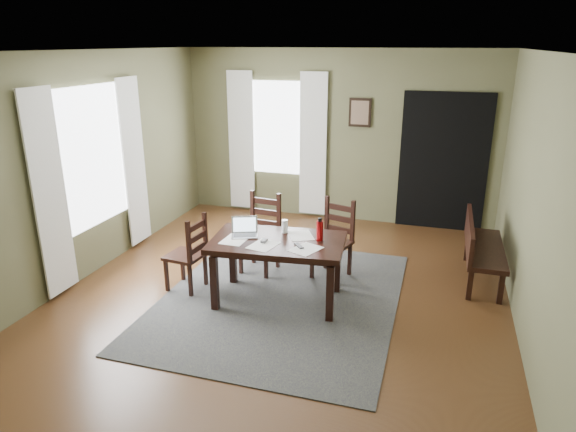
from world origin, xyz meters
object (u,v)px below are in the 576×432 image
(chair_end, at_px, (189,254))
(chair_back_right, at_px, (334,240))
(laptop, at_px, (245,231))
(chair_back_left, at_px, (261,234))
(water_bottle, at_px, (320,230))
(dining_table, at_px, (278,248))
(bench, at_px, (479,245))

(chair_end, bearing_deg, chair_back_right, 125.59)
(chair_back_right, relative_size, laptop, 2.74)
(chair_back_left, distance_m, water_bottle, 1.15)
(dining_table, distance_m, chair_end, 1.09)
(chair_end, height_order, chair_back_right, chair_back_right)
(bench, bearing_deg, laptop, 114.86)
(laptop, bearing_deg, bench, 3.87)
(bench, bearing_deg, water_bottle, 122.81)
(bench, bearing_deg, dining_table, 119.66)
(chair_back_right, height_order, water_bottle, water_bottle)
(chair_end, height_order, laptop, laptop)
(dining_table, xyz_separation_m, chair_end, (-1.08, -0.04, -0.19))
(chair_end, relative_size, laptop, 2.60)
(chair_end, height_order, bench, chair_end)
(chair_back_left, distance_m, chair_back_right, 0.92)
(dining_table, distance_m, chair_back_right, 0.96)
(laptop, bearing_deg, dining_table, -27.20)
(bench, distance_m, water_bottle, 2.09)
(dining_table, bearing_deg, bench, 24.04)
(bench, bearing_deg, chair_back_left, 100.67)
(chair_back_left, xyz_separation_m, bench, (2.63, 0.49, -0.03))
(chair_end, distance_m, laptop, 0.76)
(chair_end, distance_m, chair_back_left, 0.99)
(dining_table, distance_m, bench, 2.50)
(dining_table, height_order, chair_end, chair_end)
(dining_table, height_order, chair_back_left, chair_back_left)
(chair_back_left, relative_size, laptop, 2.81)
(laptop, distance_m, water_bottle, 0.85)
(dining_table, relative_size, chair_back_left, 1.54)
(dining_table, xyz_separation_m, water_bottle, (0.44, 0.12, 0.21))
(chair_end, relative_size, water_bottle, 3.56)
(chair_end, bearing_deg, bench, 117.64)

